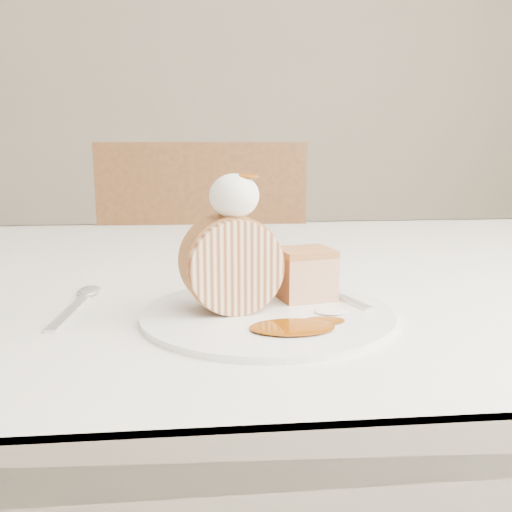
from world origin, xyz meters
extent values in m
cube|color=silver|center=(0.00, 3.00, 1.40)|extent=(5.00, 0.10, 2.80)
cube|color=white|center=(0.00, 0.20, 0.73)|extent=(1.40, 0.90, 0.04)
cube|color=white|center=(0.00, 0.65, 0.61)|extent=(1.40, 0.01, 0.28)
cube|color=brown|center=(-0.09, 0.84, 0.44)|extent=(0.45, 0.45, 0.04)
cube|color=brown|center=(-0.10, 0.64, 0.69)|extent=(0.43, 0.06, 0.45)
cylinder|color=brown|center=(0.10, 1.02, 0.21)|extent=(0.04, 0.04, 0.42)
cylinder|color=brown|center=(-0.27, 1.03, 0.21)|extent=(0.04, 0.04, 0.42)
cylinder|color=brown|center=(0.09, 0.65, 0.21)|extent=(0.04, 0.04, 0.42)
cylinder|color=brown|center=(-0.28, 0.66, 0.21)|extent=(0.04, 0.04, 0.42)
cylinder|color=white|center=(-0.04, -0.03, 0.75)|extent=(0.29, 0.29, 0.01)
cylinder|color=beige|center=(-0.07, -0.02, 0.80)|extent=(0.10, 0.07, 0.09)
cube|color=#BF8048|center=(0.00, 0.02, 0.78)|extent=(0.06, 0.06, 0.05)
ellipsoid|color=white|center=(-0.07, -0.02, 0.87)|extent=(0.05, 0.05, 0.04)
ellipsoid|color=#7A3705|center=(-0.06, -0.02, 0.89)|extent=(0.02, 0.02, 0.01)
cube|color=silver|center=(0.04, 0.01, 0.76)|extent=(0.07, 0.14, 0.00)
cube|color=silver|center=(-0.23, 0.00, 0.75)|extent=(0.03, 0.15, 0.00)
camera|label=1|loc=(-0.11, -0.56, 0.92)|focal=40.00mm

